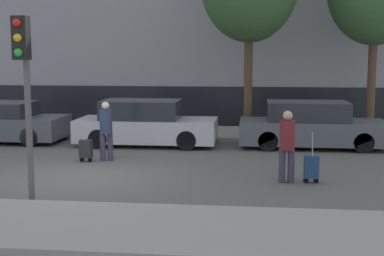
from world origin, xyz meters
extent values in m
plane|color=#565451|center=(0.00, 0.00, 0.00)|extent=(80.00, 80.00, 0.00)
cube|color=gray|center=(0.00, -3.75, 0.06)|extent=(28.00, 2.50, 0.12)
cube|color=gray|center=(0.00, 7.00, 0.06)|extent=(28.00, 3.00, 0.12)
cube|color=black|center=(0.00, 9.18, 0.80)|extent=(27.44, 0.06, 1.60)
cube|color=#4C5156|center=(-4.18, 4.69, 0.49)|extent=(3.91, 1.89, 0.70)
cube|color=#23282D|center=(-4.34, 4.69, 1.08)|extent=(2.15, 1.66, 0.47)
cylinder|color=black|center=(-2.97, 3.83, 0.30)|extent=(0.60, 0.18, 0.60)
cylinder|color=black|center=(-2.97, 5.54, 0.30)|extent=(0.60, 0.18, 0.60)
cube|color=#B7BABF|center=(0.61, 4.55, 0.49)|extent=(4.39, 1.80, 0.70)
cube|color=#23282D|center=(0.44, 4.55, 1.14)|extent=(2.41, 1.59, 0.59)
cylinder|color=black|center=(1.97, 3.74, 0.30)|extent=(0.60, 0.18, 0.60)
cylinder|color=black|center=(1.97, 5.36, 0.30)|extent=(0.60, 0.18, 0.60)
cylinder|color=black|center=(-0.75, 3.74, 0.30)|extent=(0.60, 0.18, 0.60)
cylinder|color=black|center=(-0.75, 5.36, 0.30)|extent=(0.60, 0.18, 0.60)
cube|color=#4C5156|center=(5.79, 4.68, 0.49)|extent=(4.47, 1.77, 0.70)
cube|color=#23282D|center=(5.61, 4.68, 1.13)|extent=(2.46, 1.56, 0.58)
cylinder|color=black|center=(7.17, 3.89, 0.30)|extent=(0.60, 0.18, 0.60)
cylinder|color=black|center=(7.17, 5.48, 0.30)|extent=(0.60, 0.18, 0.60)
cylinder|color=black|center=(4.40, 3.89, 0.30)|extent=(0.60, 0.18, 0.60)
cylinder|color=black|center=(4.40, 5.48, 0.30)|extent=(0.60, 0.18, 0.60)
cylinder|color=#383347|center=(-0.08, 1.88, 0.37)|extent=(0.15, 0.15, 0.75)
cylinder|color=#383347|center=(0.11, 1.95, 0.37)|extent=(0.15, 0.15, 0.75)
cylinder|color=#283351|center=(0.02, 1.92, 1.07)|extent=(0.34, 0.34, 0.65)
sphere|color=beige|center=(0.02, 1.92, 1.50)|extent=(0.21, 0.21, 0.21)
cube|color=#262628|center=(-0.50, 1.72, 0.36)|extent=(0.32, 0.24, 0.47)
cylinder|color=black|center=(-0.61, 1.72, 0.06)|extent=(0.12, 0.03, 0.12)
cylinder|color=black|center=(-0.38, 1.72, 0.06)|extent=(0.12, 0.03, 0.12)
cylinder|color=gray|center=(-0.50, 1.64, 0.87)|extent=(0.02, 0.19, 0.53)
cylinder|color=#383347|center=(4.81, -0.06, 0.38)|extent=(0.15, 0.15, 0.76)
cylinder|color=#383347|center=(4.61, -0.07, 0.38)|extent=(0.15, 0.15, 0.76)
cylinder|color=maroon|center=(4.71, -0.06, 1.09)|extent=(0.34, 0.34, 0.66)
sphere|color=tan|center=(4.71, -0.06, 1.52)|extent=(0.21, 0.21, 0.21)
cube|color=navy|center=(5.26, -0.04, 0.37)|extent=(0.32, 0.24, 0.49)
cylinder|color=black|center=(5.14, -0.04, 0.06)|extent=(0.12, 0.03, 0.12)
cylinder|color=black|center=(5.37, -0.04, 0.06)|extent=(0.12, 0.03, 0.12)
cylinder|color=gray|center=(5.26, -0.11, 0.89)|extent=(0.02, 0.19, 0.53)
cylinder|color=#515154|center=(-0.33, -2.25, 1.78)|extent=(0.12, 0.12, 3.56)
cube|color=black|center=(-0.33, -2.43, 3.16)|extent=(0.28, 0.24, 0.80)
sphere|color=red|center=(-0.33, -2.58, 3.43)|extent=(0.15, 0.15, 0.15)
sphere|color=gold|center=(-0.33, -2.58, 3.16)|extent=(0.15, 0.15, 0.15)
sphere|color=green|center=(-0.33, -2.58, 2.89)|extent=(0.15, 0.15, 0.15)
torus|color=black|center=(6.42, 6.88, 0.48)|extent=(0.72, 0.06, 0.72)
torus|color=black|center=(5.37, 6.88, 0.48)|extent=(0.72, 0.06, 0.72)
cylinder|color=maroon|center=(5.90, 6.88, 0.68)|extent=(1.00, 0.05, 0.05)
cylinder|color=maroon|center=(5.71, 6.88, 0.88)|extent=(0.04, 0.04, 0.40)
cylinder|color=#4C3826|center=(7.91, 6.65, 1.88)|extent=(0.28, 0.28, 3.53)
cylinder|color=#4C3826|center=(3.77, 6.23, 1.94)|extent=(0.28, 0.28, 3.63)
camera|label=1|loc=(3.92, -11.97, 2.86)|focal=50.00mm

